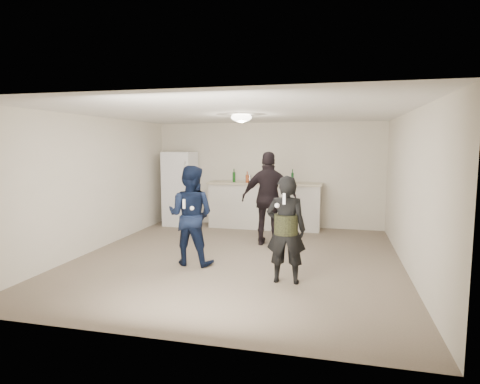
% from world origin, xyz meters
% --- Properties ---
extents(floor, '(6.00, 6.00, 0.00)m').
position_xyz_m(floor, '(0.00, 0.00, 0.00)').
color(floor, '#6B5B4C').
rests_on(floor, ground).
extents(ceiling, '(6.00, 6.00, 0.00)m').
position_xyz_m(ceiling, '(0.00, 0.00, 2.50)').
color(ceiling, silver).
rests_on(ceiling, wall_back).
extents(wall_back, '(6.00, 0.00, 6.00)m').
position_xyz_m(wall_back, '(0.00, 3.00, 1.25)').
color(wall_back, beige).
rests_on(wall_back, floor).
extents(wall_front, '(6.00, 0.00, 6.00)m').
position_xyz_m(wall_front, '(0.00, -3.00, 1.25)').
color(wall_front, beige).
rests_on(wall_front, floor).
extents(wall_left, '(0.00, 6.00, 6.00)m').
position_xyz_m(wall_left, '(-2.75, 0.00, 1.25)').
color(wall_left, beige).
rests_on(wall_left, floor).
extents(wall_right, '(0.00, 6.00, 6.00)m').
position_xyz_m(wall_right, '(2.75, 0.00, 1.25)').
color(wall_right, beige).
rests_on(wall_right, floor).
extents(counter, '(2.60, 0.56, 1.05)m').
position_xyz_m(counter, '(-0.01, 2.67, 0.53)').
color(counter, beige).
rests_on(counter, floor).
extents(counter_top, '(2.68, 0.64, 0.04)m').
position_xyz_m(counter_top, '(-0.01, 2.67, 1.07)').
color(counter_top, '#BBAB91').
rests_on(counter_top, counter).
extents(fridge, '(0.70, 0.70, 1.80)m').
position_xyz_m(fridge, '(-2.10, 2.60, 0.90)').
color(fridge, white).
rests_on(fridge, floor).
extents(fridge_handle, '(0.02, 0.02, 0.60)m').
position_xyz_m(fridge_handle, '(-1.82, 2.23, 1.30)').
color(fridge_handle, silver).
rests_on(fridge_handle, fridge).
extents(ceiling_dome, '(0.36, 0.36, 0.16)m').
position_xyz_m(ceiling_dome, '(0.00, 0.30, 2.45)').
color(ceiling_dome, white).
rests_on(ceiling_dome, ceiling).
extents(shaker, '(0.08, 0.08, 0.17)m').
position_xyz_m(shaker, '(-0.36, 2.65, 1.18)').
color(shaker, '#B3B3B7').
rests_on(shaker, counter_top).
extents(man, '(0.82, 0.65, 1.64)m').
position_xyz_m(man, '(-0.68, -0.45, 0.82)').
color(man, '#0F1E42').
rests_on(man, floor).
extents(woman, '(0.58, 0.39, 1.55)m').
position_xyz_m(woman, '(0.96, -0.98, 0.77)').
color(woman, black).
rests_on(woman, floor).
extents(camo_shorts, '(0.34, 0.34, 0.28)m').
position_xyz_m(camo_shorts, '(0.96, -0.98, 0.85)').
color(camo_shorts, '#2D3317').
rests_on(camo_shorts, woman).
extents(spectator, '(1.12, 0.55, 1.84)m').
position_xyz_m(spectator, '(0.36, 1.13, 0.92)').
color(spectator, black).
rests_on(spectator, floor).
extents(remote_man, '(0.04, 0.04, 0.15)m').
position_xyz_m(remote_man, '(-0.68, -0.73, 1.05)').
color(remote_man, white).
rests_on(remote_man, man).
extents(nunchuk_man, '(0.07, 0.07, 0.07)m').
position_xyz_m(nunchuk_man, '(-0.56, -0.70, 0.98)').
color(nunchuk_man, white).
rests_on(nunchuk_man, man).
extents(remote_woman, '(0.04, 0.04, 0.15)m').
position_xyz_m(remote_woman, '(0.96, -1.23, 1.25)').
color(remote_woman, white).
rests_on(remote_woman, woman).
extents(nunchuk_woman, '(0.07, 0.07, 0.07)m').
position_xyz_m(nunchuk_woman, '(0.86, -1.20, 1.15)').
color(nunchuk_woman, white).
rests_on(nunchuk_woman, woman).
extents(bottle_cluster, '(1.47, 0.34, 0.25)m').
position_xyz_m(bottle_cluster, '(-0.06, 2.61, 1.20)').
color(bottle_cluster, white).
rests_on(bottle_cluster, counter_top).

